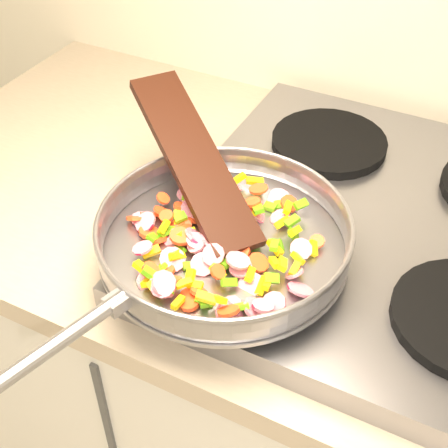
% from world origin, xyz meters
% --- Properties ---
extents(cooktop, '(0.60, 0.60, 0.04)m').
position_xyz_m(cooktop, '(-0.70, 1.67, 0.92)').
color(cooktop, '#939399').
rests_on(cooktop, counter_top).
extents(grate_fl, '(0.19, 0.19, 0.02)m').
position_xyz_m(grate_fl, '(-0.84, 1.52, 0.95)').
color(grate_fl, black).
rests_on(grate_fl, cooktop).
extents(grate_bl, '(0.19, 0.19, 0.02)m').
position_xyz_m(grate_bl, '(-0.84, 1.81, 0.95)').
color(grate_bl, black).
rests_on(grate_bl, cooktop).
extents(saute_pan, '(0.37, 0.53, 0.05)m').
position_xyz_m(saute_pan, '(-0.88, 1.49, 0.98)').
color(saute_pan, '#9E9EA5').
rests_on(saute_pan, grate_fl).
extents(vegetable_heap, '(0.29, 0.27, 0.05)m').
position_xyz_m(vegetable_heap, '(-0.88, 1.48, 0.97)').
color(vegetable_heap, yellow).
rests_on(vegetable_heap, saute_pan).
extents(wooden_spatula, '(0.28, 0.24, 0.11)m').
position_xyz_m(wooden_spatula, '(-0.96, 1.56, 1.03)').
color(wooden_spatula, black).
rests_on(wooden_spatula, saute_pan).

